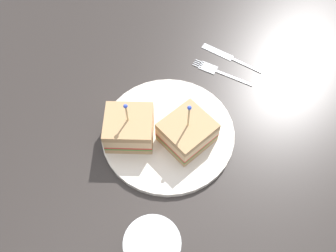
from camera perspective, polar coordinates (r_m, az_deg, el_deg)
ground_plane at (r=68.45cm, az=0.00°, el=-1.76°), size 102.72×102.72×2.00cm
plate at (r=67.12cm, az=0.00°, el=-1.12°), size 24.12×24.12×1.07cm
sandwich_half_front at (r=63.80cm, az=3.00°, el=-0.97°), size 10.90×11.04×10.44cm
sandwich_half_back at (r=64.36cm, az=-6.02°, el=-0.28°), size 9.45×8.87×9.69cm
fork at (r=76.68cm, az=7.41°, el=8.54°), size 12.75×4.62×0.35cm
knife at (r=79.54cm, az=9.24°, el=10.61°), size 13.24×5.86×0.35cm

